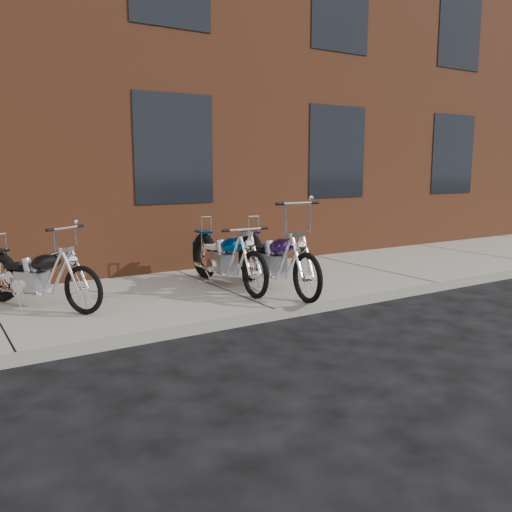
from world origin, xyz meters
TOP-DOWN VIEW (x-y plane):
  - ground at (0.00, 0.00)m, footprint 120.00×120.00m
  - sidewalk at (0.00, 1.50)m, footprint 22.00×3.00m
  - building_brick at (0.00, 8.00)m, footprint 22.00×10.00m
  - chopper_purple at (0.61, 0.91)m, footprint 0.57×2.33m
  - chopper_blue at (0.11, 1.47)m, footprint 0.55×2.27m
  - chopper_third at (-2.49, 1.69)m, footprint 1.17×1.82m

SIDE VIEW (x-z plane):
  - ground at x=0.00m, z-range 0.00..0.00m
  - sidewalk at x=0.00m, z-range 0.00..0.15m
  - chopper_third at x=-2.49m, z-range 0.00..1.05m
  - chopper_blue at x=0.11m, z-range 0.07..1.05m
  - chopper_purple at x=0.61m, z-range -0.08..1.22m
  - building_brick at x=0.00m, z-range 0.00..8.00m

